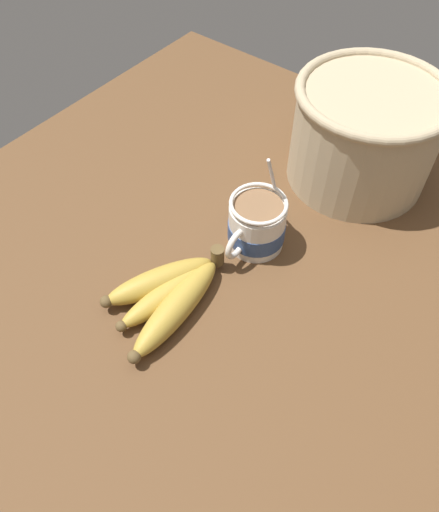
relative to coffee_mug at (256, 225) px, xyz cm
name	(u,v)px	position (x,y,z in cm)	size (l,w,h in cm)	color
table	(232,264)	(4.93, -0.83, -5.27)	(99.04, 99.04, 2.58)	brown
coffee_mug	(256,225)	(0.00, 0.00, 0.00)	(14.56, 8.77, 15.70)	white
banana_bunch	(169,294)	(16.54, -3.12, -2.03)	(20.95, 12.72, 4.29)	brown
woven_basket	(365,133)	(-23.32, 4.62, 5.06)	(24.52, 24.52, 17.27)	tan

